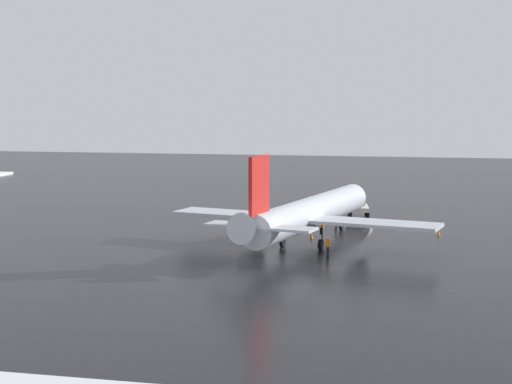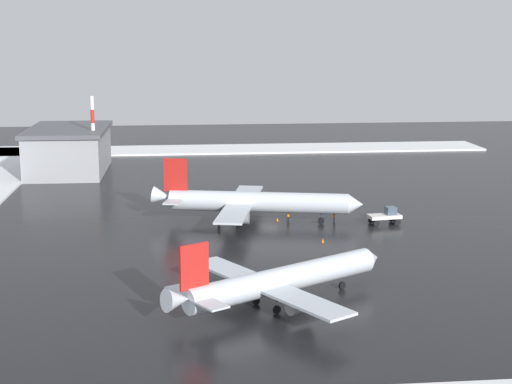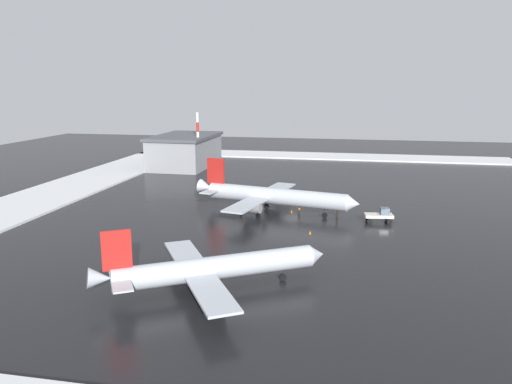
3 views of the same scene
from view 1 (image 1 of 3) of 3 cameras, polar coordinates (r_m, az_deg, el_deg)
The scene contains 8 objects.
ground_plane at distance 78.04m, azimuth 0.62°, elevation -3.33°, with size 240.00×240.00×0.00m, color black.
airplane_far_rear at distance 73.82m, azimuth 3.86°, elevation -1.55°, with size 25.51×30.46×9.12m.
pushback_tug at distance 92.21m, azimuth 7.46°, elevation -1.05°, with size 2.84×4.86×2.50m.
ground_crew_near_tug at distance 85.35m, azimuth 5.85°, elevation -1.85°, with size 0.36×0.36×1.71m.
ground_crew_beside_wing at distance 68.83m, azimuth 5.24°, elevation -3.88°, with size 0.36×0.36×1.71m.
ground_crew_mid_apron at distance 78.93m, azimuth 4.85°, elevation -2.53°, with size 0.36×0.36×1.71m.
traffic_cone_near_nose at distance 77.72m, azimuth 4.05°, elevation -3.18°, with size 0.36×0.36×0.55m, color orange.
traffic_cone_mid_line at distance 81.34m, azimuth 13.14°, elevation -2.90°, with size 0.36×0.36×0.55m, color orange.
Camera 1 is at (15.41, -75.32, 13.41)m, focal length 55.00 mm.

